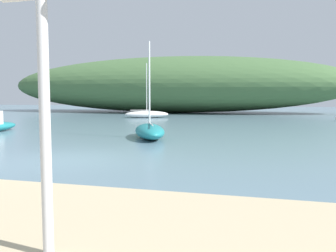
# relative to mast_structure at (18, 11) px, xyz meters

# --- Properties ---
(ground_plane) EXTENTS (120.00, 120.00, 0.00)m
(ground_plane) POSITION_rel_mast_structure_xyz_m (-3.17, 6.41, -2.89)
(ground_plane) COLOR slate
(distant_hill) EXTENTS (42.67, 11.91, 6.71)m
(distant_hill) POSITION_rel_mast_structure_xyz_m (-8.07, 38.60, 0.47)
(distant_hill) COLOR #476B3D
(distant_hill) RESTS_ON ground
(mast_structure) EXTENTS (1.35, 0.49, 3.29)m
(mast_structure) POSITION_rel_mast_structure_xyz_m (0.00, 0.00, 0.00)
(mast_structure) COLOR silver
(mast_structure) RESTS_ON beach_sand
(sailboat_east_reach) EXTENTS (4.14, 2.58, 4.94)m
(sailboat_east_reach) POSITION_rel_mast_structure_xyz_m (-7.56, 27.33, -2.55)
(sailboat_east_reach) COLOR white
(sailboat_east_reach) RESTS_ON ground
(sailboat_far_right) EXTENTS (2.73, 4.07, 4.49)m
(sailboat_far_right) POSITION_rel_mast_structure_xyz_m (-2.48, 12.34, -2.53)
(sailboat_far_right) COLOR teal
(sailboat_far_right) RESTS_ON ground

